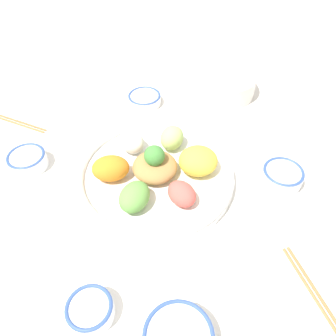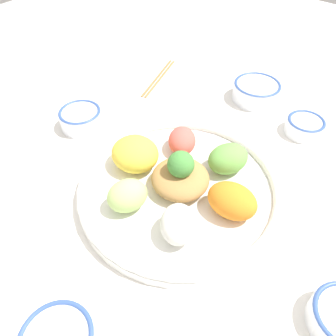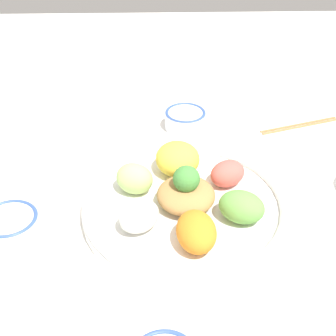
% 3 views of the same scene
% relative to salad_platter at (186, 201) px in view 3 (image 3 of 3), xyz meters
% --- Properties ---
extents(ground_plane, '(2.40, 2.40, 0.00)m').
position_rel_salad_platter_xyz_m(ground_plane, '(0.02, 0.03, -0.03)').
color(ground_plane, white).
extents(salad_platter, '(0.39, 0.39, 0.10)m').
position_rel_salad_platter_xyz_m(salad_platter, '(0.00, 0.00, 0.00)').
color(salad_platter, white).
rests_on(salad_platter, ground_plane).
extents(rice_bowl_blue, '(0.10, 0.10, 0.04)m').
position_rel_salad_platter_xyz_m(rice_bowl_blue, '(-0.02, -0.31, -0.00)').
color(rice_bowl_blue, white).
rests_on(rice_bowl_blue, ground_plane).
extents(rice_bowl_plain, '(0.10, 0.10, 0.03)m').
position_rel_salad_platter_xyz_m(rice_bowl_plain, '(0.32, 0.04, -0.01)').
color(rice_bowl_plain, white).
rests_on(rice_bowl_plain, ground_plane).
extents(side_serving_bowl, '(0.20, 0.20, 0.07)m').
position_rel_salad_platter_xyz_m(side_serving_bowl, '(0.38, -0.21, 0.01)').
color(side_serving_bowl, silver).
rests_on(side_serving_bowl, ground_plane).
extents(chopsticks_pair_near, '(0.20, 0.08, 0.01)m').
position_rel_salad_platter_xyz_m(chopsticks_pair_near, '(-0.30, -0.31, -0.02)').
color(chopsticks_pair_near, '#9E6B3D').
rests_on(chopsticks_pair_near, ground_plane).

